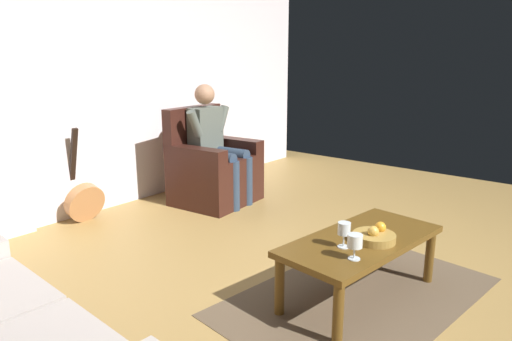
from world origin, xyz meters
TOP-DOWN VIEW (x-y plane):
  - ground_plane at (0.00, 0.00)m, footprint 6.98×6.98m
  - wall_back at (0.00, -2.94)m, footprint 6.09×0.06m
  - rug at (0.16, -0.06)m, footprint 1.97×1.35m
  - armchair at (-0.71, -2.22)m, footprint 0.86×0.78m
  - person_seated at (-0.72, -2.17)m, footprint 0.65×0.63m
  - coffee_table at (0.16, -0.06)m, footprint 1.20×0.67m
  - guitar at (0.49, -2.74)m, footprint 0.37×0.35m
  - wine_glass_near at (0.47, 0.05)m, footprint 0.09×0.09m
  - wine_glass_far at (0.36, -0.08)m, footprint 0.08×0.08m
  - fruit_bowl at (0.15, 0.03)m, footprint 0.26×0.26m

SIDE VIEW (x-z plane):
  - ground_plane at x=0.00m, z-range 0.00..0.00m
  - rug at x=0.16m, z-range 0.00..0.01m
  - guitar at x=0.49m, z-range -0.29..0.73m
  - armchair at x=-0.71m, z-range -0.16..0.85m
  - coffee_table at x=0.16m, z-range 0.15..0.56m
  - fruit_bowl at x=0.15m, z-range 0.39..0.49m
  - wine_glass_near at x=0.47m, z-range 0.44..0.58m
  - wine_glass_far at x=0.36m, z-range 0.44..0.60m
  - person_seated at x=-0.72m, z-range 0.05..1.29m
  - wall_back at x=0.00m, z-range 0.00..2.69m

